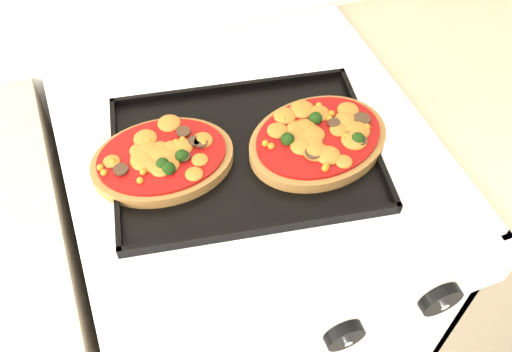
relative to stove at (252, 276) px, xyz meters
name	(u,v)px	position (x,y,z in m)	size (l,w,h in m)	color
stove	(252,276)	(0.00, 0.00, 0.00)	(0.60, 0.60, 0.91)	white
control_panel	(329,326)	(0.00, -0.31, 0.40)	(0.60, 0.02, 0.09)	white
knob_center	(344,335)	(0.01, -0.33, 0.40)	(0.06, 0.06, 0.02)	black
knob_right	(440,299)	(0.17, -0.33, 0.40)	(0.06, 0.06, 0.02)	black
baking_tray	(245,152)	(-0.02, -0.02, 0.47)	(0.41, 0.31, 0.02)	black
pizza_left	(162,158)	(-0.15, 0.00, 0.48)	(0.22, 0.16, 0.03)	brown
pizza_right	(318,139)	(0.09, -0.05, 0.48)	(0.23, 0.18, 0.03)	brown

